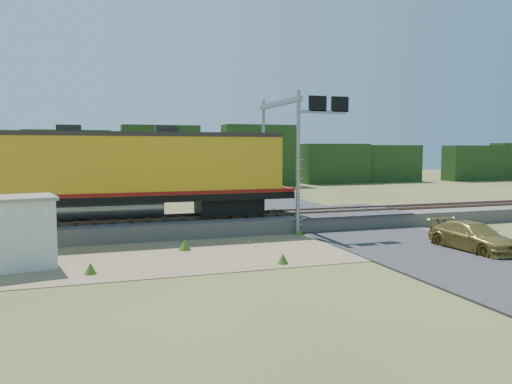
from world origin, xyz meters
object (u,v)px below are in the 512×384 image
object	(u,v)px
signal_gantry	(290,129)
car	(473,237)
locomotive	(105,171)
shed	(23,231)

from	to	relation	value
signal_gantry	car	size ratio (longest dim) A/B	1.71
locomotive	signal_gantry	world-z (taller)	signal_gantry
signal_gantry	locomotive	bearing A→B (deg)	176.13
locomotive	car	size ratio (longest dim) A/B	4.38
locomotive	signal_gantry	bearing A→B (deg)	-3.87
locomotive	shed	bearing A→B (deg)	-117.74
shed	car	xyz separation A→B (m)	(18.85, -2.91, -0.76)
locomotive	car	bearing A→B (deg)	-30.02
locomotive	shed	world-z (taller)	locomotive
locomotive	signal_gantry	xyz separation A→B (m)	(10.11, -0.68, 2.23)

